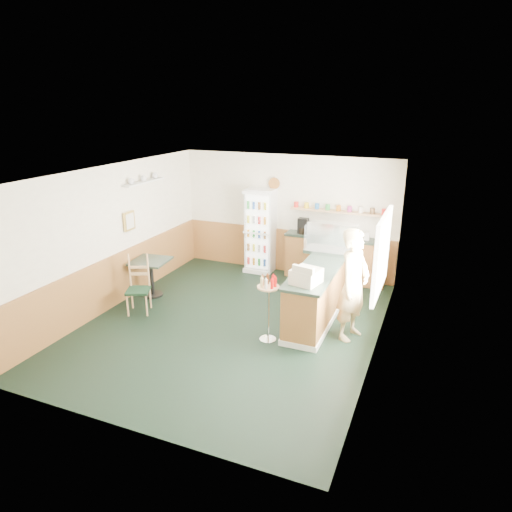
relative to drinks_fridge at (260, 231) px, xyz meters
The scene contains 13 objects.
ground 2.96m from the drinks_fridge, 78.54° to the right, with size 6.00×6.00×0.00m, color black.
room_envelope 2.11m from the drinks_fridge, 80.70° to the right, with size 5.04×6.02×2.72m.
service_counter 2.58m from the drinks_fridge, 41.17° to the right, with size 0.68×3.01×1.01m.
back_counter 1.80m from the drinks_fridge, ahead, with size 2.24×0.42×1.69m.
drinks_fridge is the anchor object (origin of this frame).
display_case 2.20m from the drinks_fridge, 29.06° to the right, with size 0.98×0.51×0.56m.
cash_register 3.36m from the drinks_fridge, 55.43° to the right, with size 0.41×0.43×0.24m, color beige.
shopkeeper 3.54m from the drinks_fridge, 42.62° to the right, with size 0.63×0.45×1.90m, color tan.
condiment_stand 3.33m from the drinks_fridge, 65.88° to the right, with size 0.36×0.36×1.13m.
newspaper_rack 2.28m from the drinks_fridge, 46.30° to the right, with size 0.09×0.40×0.64m.
cafe_table 2.70m from the drinks_fridge, 124.10° to the right, with size 0.78×0.78×0.77m.
cafe_chair 3.16m from the drinks_fridge, 113.92° to the right, with size 0.54×0.54×1.10m.
dog_doorstop 2.52m from the drinks_fridge, 53.17° to the right, with size 0.25×0.33×0.30m.
Camera 1 is at (3.20, -6.65, 3.79)m, focal length 32.00 mm.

